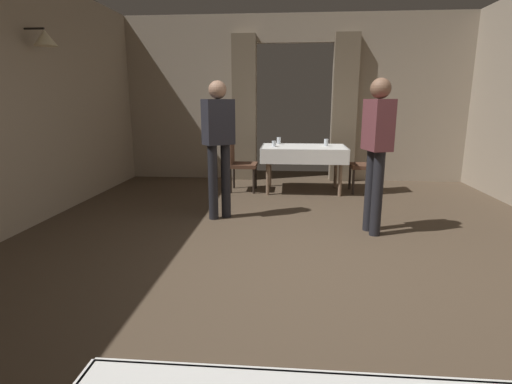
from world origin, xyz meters
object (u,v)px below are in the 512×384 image
object	(u,v)px
glass_mid_a	(279,141)
person_diner_standing_aside	(219,139)
person_waiter_by_doorway	(377,144)
glass_mid_c	(274,144)
glass_mid_b	(326,143)
chair_mid_right	(369,161)
chair_mid_left	(238,160)
dining_table_mid	(304,152)

from	to	relation	value
glass_mid_a	person_diner_standing_aside	world-z (taller)	person_diner_standing_aside
person_waiter_by_doorway	person_diner_standing_aside	size ratio (longest dim) A/B	1.00
glass_mid_c	person_diner_standing_aside	bearing A→B (deg)	-111.87
glass_mid_c	glass_mid_a	bearing A→B (deg)	80.52
person_waiter_by_doorway	glass_mid_b	bearing A→B (deg)	99.37
chair_mid_right	glass_mid_a	bearing A→B (deg)	169.18
glass_mid_a	glass_mid_b	size ratio (longest dim) A/B	0.99
chair_mid_right	person_diner_standing_aside	xyz separation A→B (m)	(-2.19, -1.68, 0.51)
chair_mid_left	glass_mid_c	size ratio (longest dim) A/B	9.73
dining_table_mid	glass_mid_c	size ratio (longest dim) A/B	14.45
glass_mid_a	glass_mid_c	size ratio (longest dim) A/B	1.24
person_waiter_by_doorway	dining_table_mid	bearing A→B (deg)	108.91
glass_mid_c	person_waiter_by_doorway	world-z (taller)	person_waiter_by_doorway
dining_table_mid	glass_mid_c	world-z (taller)	glass_mid_c
dining_table_mid	chair_mid_right	bearing A→B (deg)	0.61
glass_mid_b	person_waiter_by_doorway	size ratio (longest dim) A/B	0.07
dining_table_mid	person_diner_standing_aside	world-z (taller)	person_diner_standing_aside
chair_mid_left	person_diner_standing_aside	xyz separation A→B (m)	(-0.04, -1.59, 0.51)
dining_table_mid	person_diner_standing_aside	bearing A→B (deg)	-123.75
dining_table_mid	person_waiter_by_doorway	xyz separation A→B (m)	(0.72, -2.10, 0.36)
person_waiter_by_doorway	glass_mid_c	bearing A→B (deg)	121.12
glass_mid_a	chair_mid_right	bearing A→B (deg)	-10.82
person_diner_standing_aside	chair_mid_left	bearing A→B (deg)	88.61
chair_mid_left	dining_table_mid	bearing A→B (deg)	3.95
glass_mid_b	person_waiter_by_doorway	world-z (taller)	person_waiter_by_doorway
chair_mid_left	person_waiter_by_doorway	bearing A→B (deg)	-48.49
glass_mid_c	person_waiter_by_doorway	distance (m)	2.35
dining_table_mid	person_diner_standing_aside	xyz separation A→B (m)	(-1.11, -1.67, 0.36)
person_waiter_by_doorway	person_diner_standing_aside	distance (m)	1.89
chair_mid_right	person_diner_standing_aside	world-z (taller)	person_diner_standing_aside
chair_mid_right	glass_mid_a	distance (m)	1.55
chair_mid_left	glass_mid_a	xyz separation A→B (m)	(0.66, 0.37, 0.29)
glass_mid_b	person_waiter_by_doorway	xyz separation A→B (m)	(0.36, -2.16, 0.21)
chair_mid_right	person_waiter_by_doorway	xyz separation A→B (m)	(-0.35, -2.11, 0.51)
dining_table_mid	chair_mid_left	bearing A→B (deg)	-176.05
glass_mid_b	person_diner_standing_aside	distance (m)	2.28
glass_mid_a	glass_mid_b	bearing A→B (deg)	-17.26
glass_mid_c	chair_mid_left	bearing A→B (deg)	177.12
chair_mid_right	person_diner_standing_aside	size ratio (longest dim) A/B	0.54
glass_mid_c	dining_table_mid	bearing A→B (deg)	12.06
dining_table_mid	chair_mid_left	world-z (taller)	chair_mid_left
glass_mid_a	person_diner_standing_aside	size ratio (longest dim) A/B	0.07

